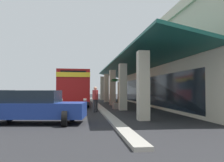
{
  "coord_description": "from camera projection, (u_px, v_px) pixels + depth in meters",
  "views": [
    {
      "loc": [
        20.72,
        1.01,
        1.5
      ],
      "look_at": [
        1.63,
        3.42,
        2.19
      ],
      "focal_mm": 38.8,
      "sensor_mm": 36.0,
      "label": 1
    }
  ],
  "objects": [
    {
      "name": "parked_sedan_blue",
      "position": [
        34.0,
        107.0,
        10.69
      ],
      "size": [
        2.83,
        4.6,
        1.47
      ],
      "color": "navy",
      "rests_on": "ground"
    },
    {
      "name": "pedestrian",
      "position": [
        95.0,
        98.0,
        16.16
      ],
      "size": [
        0.68,
        0.36,
        1.7
      ],
      "color": "#38383D",
      "rests_on": "ground"
    },
    {
      "name": "plaza_building",
      "position": [
        191.0,
        71.0,
        24.6
      ],
      "size": [
        29.68,
        13.88,
        6.78
      ],
      "color": "beige",
      "rests_on": "ground"
    },
    {
      "name": "ground",
      "position": [
        161.0,
        107.0,
        21.36
      ],
      "size": [
        120.0,
        120.0,
        0.0
      ],
      "primitive_type": "plane",
      "color": "#262628"
    },
    {
      "name": "potted_palm",
      "position": [
        119.0,
        101.0,
        18.88
      ],
      "size": [
        1.56,
        1.37,
        2.37
      ],
      "color": "gray",
      "rests_on": "ground"
    },
    {
      "name": "parked_sedan_green",
      "position": [
        0.0,
        100.0,
        18.25
      ],
      "size": [
        4.53,
        2.26,
        1.47
      ],
      "color": "#195933",
      "rests_on": "ground"
    },
    {
      "name": "transit_bus",
      "position": [
        71.0,
        86.0,
        23.81
      ],
      "size": [
        11.36,
        3.35,
        3.34
      ],
      "color": "maroon",
      "rests_on": "ground"
    },
    {
      "name": "curb_strip",
      "position": [
        97.0,
        105.0,
        23.27
      ],
      "size": [
        35.26,
        0.5,
        0.12
      ],
      "primitive_type": "cube",
      "color": "#9E998E",
      "rests_on": "ground"
    }
  ]
}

